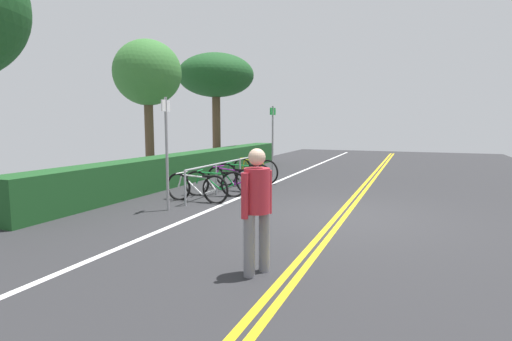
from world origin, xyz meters
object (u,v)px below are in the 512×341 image
at_px(bicycle_0, 197,188).
at_px(bicycle_2, 230,179).
at_px(tree_mid, 147,74).
at_px(bicycle_1, 215,183).
at_px(bicycle_3, 243,175).
at_px(tree_far_right, 216,76).
at_px(pedestrian, 257,203).
at_px(sign_post_far, 273,135).
at_px(sign_post_near, 167,143).
at_px(bike_rack, 229,168).
at_px(bicycle_4, 255,170).

bearing_deg(bicycle_0, bicycle_2, -1.26).
bearing_deg(tree_mid, bicycle_0, -129.97).
xyz_separation_m(bicycle_1, bicycle_3, (1.79, 0.00, 0.01)).
xyz_separation_m(bicycle_1, tree_far_right, (6.66, 3.39, 3.54)).
xyz_separation_m(bicycle_3, tree_far_right, (4.87, 3.39, 3.52)).
distance_m(pedestrian, tree_mid, 9.70).
relative_size(bicycle_1, sign_post_far, 0.67).
bearing_deg(tree_far_right, sign_post_near, -159.25).
distance_m(bicycle_2, sign_post_far, 3.18).
height_order(bike_rack, bicycle_1, bike_rack).
bearing_deg(tree_mid, bicycle_4, -81.18).
height_order(bike_rack, bicycle_2, bike_rack).
bearing_deg(bicycle_2, tree_far_right, 30.58).
height_order(pedestrian, tree_far_right, tree_far_right).
relative_size(bicycle_2, pedestrian, 1.08).
bearing_deg(bicycle_2, bicycle_3, -2.34).
distance_m(bike_rack, tree_far_right, 7.37).
distance_m(tree_mid, tree_far_right, 4.57).
bearing_deg(bike_rack, bicycle_2, -37.32).
xyz_separation_m(bicycle_2, tree_mid, (1.13, 3.52, 3.15)).
relative_size(bike_rack, tree_far_right, 0.96).
height_order(pedestrian, sign_post_near, sign_post_near).
bearing_deg(bike_rack, bicycle_4, -2.95).
height_order(bicycle_1, bicycle_2, bicycle_1).
xyz_separation_m(bicycle_4, sign_post_near, (-4.54, 0.18, 1.07)).
relative_size(bicycle_4, tree_mid, 0.38).
bearing_deg(bike_rack, sign_post_near, 178.05).
height_order(bicycle_4, tree_mid, tree_mid).
bearing_deg(pedestrian, sign_post_far, 18.22).
relative_size(bike_rack, sign_post_far, 1.89).
relative_size(sign_post_far, tree_far_right, 0.50).
height_order(bicycle_1, bicycle_4, bicycle_4).
bearing_deg(bicycle_3, pedestrian, -154.95).
height_order(bicycle_2, bicycle_3, bicycle_3).
bearing_deg(sign_post_near, bike_rack, -1.95).
bearing_deg(sign_post_far, bicycle_0, 177.00).
xyz_separation_m(bike_rack, tree_mid, (1.16, 3.49, 2.85)).
bearing_deg(bicycle_3, bicycle_0, 178.40).
relative_size(bicycle_4, sign_post_far, 0.72).
distance_m(bicycle_2, bicycle_4, 1.69).
bearing_deg(sign_post_far, bicycle_2, 175.96).
distance_m(bicycle_1, tree_far_right, 8.27).
distance_m(bicycle_2, sign_post_near, 3.07).
xyz_separation_m(bike_rack, pedestrian, (-5.53, -3.04, 0.28)).
height_order(sign_post_far, tree_far_right, tree_far_right).
relative_size(bicycle_2, tree_mid, 0.37).
bearing_deg(bicycle_3, bicycle_2, 177.66).
distance_m(pedestrian, sign_post_far, 8.99).
height_order(bicycle_0, sign_post_near, sign_post_near).
bearing_deg(tree_far_right, bicycle_3, -145.15).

